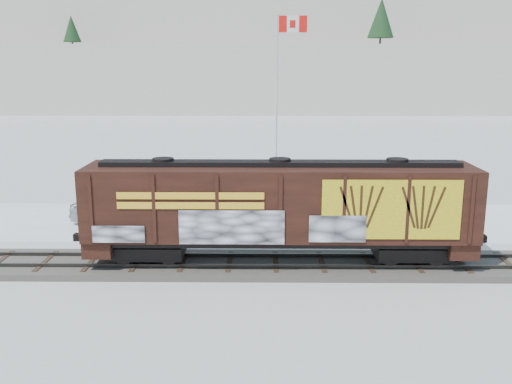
{
  "coord_description": "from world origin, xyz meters",
  "views": [
    {
      "loc": [
        -0.58,
        -23.4,
        8.63
      ],
      "look_at": [
        -0.88,
        3.0,
        2.71
      ],
      "focal_mm": 40.0,
      "sensor_mm": 36.0,
      "label": 1
    }
  ],
  "objects_px": {
    "flagpole": "(278,133)",
    "car_dark": "(369,215)",
    "car_white": "(259,213)",
    "car_silver": "(112,211)",
    "hopper_railcar": "(280,205)"
  },
  "relations": [
    {
      "from": "car_silver",
      "to": "car_white",
      "type": "height_order",
      "value": "car_silver"
    },
    {
      "from": "car_silver",
      "to": "car_white",
      "type": "relative_size",
      "value": 1.1
    },
    {
      "from": "flagpole",
      "to": "car_dark",
      "type": "bearing_deg",
      "value": -55.3
    },
    {
      "from": "car_dark",
      "to": "car_white",
      "type": "bearing_deg",
      "value": 78.47
    },
    {
      "from": "flagpole",
      "to": "car_white",
      "type": "distance_m",
      "value": 7.5
    },
    {
      "from": "hopper_railcar",
      "to": "car_dark",
      "type": "height_order",
      "value": "hopper_railcar"
    },
    {
      "from": "flagpole",
      "to": "car_dark",
      "type": "height_order",
      "value": "flagpole"
    },
    {
      "from": "flagpole",
      "to": "car_silver",
      "type": "distance_m",
      "value": 11.84
    },
    {
      "from": "car_white",
      "to": "car_dark",
      "type": "height_order",
      "value": "same"
    },
    {
      "from": "car_silver",
      "to": "car_dark",
      "type": "height_order",
      "value": "car_silver"
    },
    {
      "from": "car_silver",
      "to": "car_dark",
      "type": "distance_m",
      "value": 13.97
    },
    {
      "from": "hopper_railcar",
      "to": "car_silver",
      "type": "relative_size",
      "value": 3.52
    },
    {
      "from": "car_white",
      "to": "car_dark",
      "type": "relative_size",
      "value": 0.88
    },
    {
      "from": "hopper_railcar",
      "to": "car_silver",
      "type": "xyz_separation_m",
      "value": [
        -8.94,
        6.53,
        -2.0
      ]
    },
    {
      "from": "hopper_railcar",
      "to": "car_white",
      "type": "distance_m",
      "value": 7.0
    }
  ]
}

